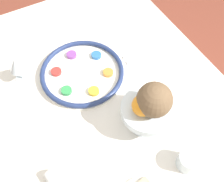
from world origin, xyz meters
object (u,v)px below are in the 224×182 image
(coconut, at_px, (154,100))
(orange_fruit, at_px, (143,105))
(cup_near, at_px, (189,161))
(wine_glass, at_px, (17,65))
(fruit_stand, at_px, (147,111))
(seder_plate, at_px, (82,72))

(coconut, bearing_deg, orange_fruit, -106.49)
(cup_near, bearing_deg, coconut, -172.17)
(wine_glass, bearing_deg, cup_near, 31.22)
(fruit_stand, relative_size, coconut, 1.59)
(wine_glass, xyz_separation_m, coconut, (0.42, 0.35, 0.07))
(coconut, bearing_deg, fruit_stand, -140.61)
(seder_plate, relative_size, cup_near, 4.71)
(fruit_stand, height_order, orange_fruit, orange_fruit)
(seder_plate, height_order, orange_fruit, orange_fruit)
(fruit_stand, bearing_deg, wine_glass, -140.60)
(orange_fruit, distance_m, coconut, 0.04)
(wine_glass, bearing_deg, fruit_stand, 39.40)
(seder_plate, relative_size, coconut, 2.91)
(fruit_stand, bearing_deg, coconut, 39.39)
(wine_glass, bearing_deg, orange_fruit, 37.11)
(seder_plate, distance_m, orange_fruit, 0.35)
(seder_plate, xyz_separation_m, orange_fruit, (0.31, 0.09, 0.12))
(orange_fruit, relative_size, coconut, 0.62)
(wine_glass, bearing_deg, coconut, 39.40)
(wine_glass, relative_size, cup_near, 1.66)
(fruit_stand, bearing_deg, orange_fruit, -89.75)
(seder_plate, xyz_separation_m, coconut, (0.32, 0.12, 0.15))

